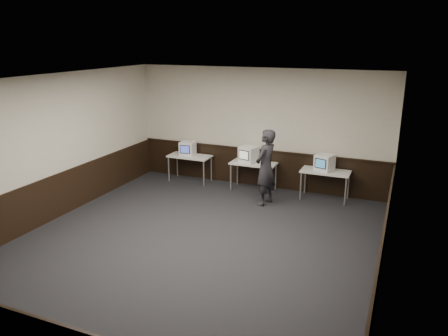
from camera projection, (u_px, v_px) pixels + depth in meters
The scene contains 17 objects.
floor at pixel (193, 245), 8.61m from camera, with size 8.00×8.00×0.00m, color black.
ceiling at pixel (189, 81), 7.70m from camera, with size 8.00×8.00×0.00m, color white.
back_wall at pixel (259, 128), 11.68m from camera, with size 7.00×7.00×0.00m, color beige.
front_wall at pixel (19, 266), 4.62m from camera, with size 7.00×7.00×0.00m, color beige.
left_wall at pixel (47, 150), 9.46m from camera, with size 8.00×8.00×0.00m, color beige.
right_wall at pixel (390, 192), 6.85m from camera, with size 8.00×8.00×0.00m, color beige.
wainscot_back at pixel (258, 168), 11.98m from camera, with size 6.98×0.04×1.00m, color black.
wainscot_left at pixel (53, 197), 9.76m from camera, with size 0.04×7.98×1.00m, color black.
wainscot_right at pixel (381, 255), 7.17m from camera, with size 0.04×7.98×1.00m, color black.
wainscot_rail at pixel (258, 150), 11.81m from camera, with size 6.98×0.06×0.04m, color black.
desk_left at pixel (190, 158), 12.30m from camera, with size 1.20×0.60×0.75m.
desk_center at pixel (253, 165), 11.59m from camera, with size 1.20×0.60×0.75m.
desk_right at pixel (325, 174), 10.89m from camera, with size 1.20×0.60×0.75m.
emac_left at pixel (188, 148), 12.27m from camera, with size 0.43×0.45×0.39m.
emac_center at pixel (249, 154), 11.60m from camera, with size 0.51×0.53×0.42m.
emac_right at pixel (325, 163), 10.84m from camera, with size 0.51×0.53×0.40m.
person at pixel (266, 167), 10.50m from camera, with size 0.68×0.45×1.87m, color black.
Camera 1 is at (3.61, -6.96, 3.92)m, focal length 35.00 mm.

